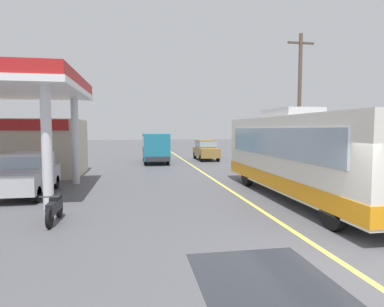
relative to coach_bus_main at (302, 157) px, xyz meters
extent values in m
plane|color=#4C4C51|center=(-2.28, 13.98, -1.72)|extent=(120.00, 120.00, 0.00)
cube|color=#D8CC4C|center=(-2.28, 8.98, -1.72)|extent=(0.16, 50.00, 0.01)
cube|color=#26282D|center=(-4.20, -6.93, -1.72)|extent=(2.52, 3.97, 0.01)
cube|color=silver|center=(0.00, 0.01, 0.16)|extent=(2.50, 11.00, 2.90)
cube|color=orange|center=(0.00, 0.01, -0.94)|extent=(2.54, 11.04, 0.56)
cube|color=#8C9EAD|center=(-1.27, 0.01, 0.61)|extent=(0.06, 9.35, 1.10)
cube|color=#8C9EAD|center=(1.27, 0.01, 0.61)|extent=(0.06, 9.35, 1.10)
cube|color=#B2B2B7|center=(0.00, 1.01, 1.79)|extent=(1.60, 2.80, 0.36)
cylinder|color=black|center=(-1.10, -3.89, -1.22)|extent=(0.30, 1.00, 1.00)
cylinder|color=black|center=(-1.10, 3.31, -1.22)|extent=(0.30, 1.00, 1.00)
cylinder|color=black|center=(1.10, 3.31, -1.22)|extent=(0.30, 1.00, 1.00)
cylinder|color=silver|center=(-9.63, 0.05, 0.58)|extent=(0.36, 0.36, 4.60)
cylinder|color=silver|center=(-9.63, 5.45, 0.58)|extent=(0.36, 0.36, 4.60)
cube|color=beige|center=(-13.33, 8.95, -0.02)|extent=(7.00, 4.40, 3.40)
cube|color=#B21E1E|center=(-13.33, 6.71, 1.33)|extent=(6.30, 0.10, 0.60)
cube|color=#B2B2B7|center=(-11.09, 2.65, -1.00)|extent=(1.70, 4.20, 0.80)
cube|color=#B2B2B7|center=(-11.09, 2.85, -0.25)|extent=(1.50, 2.31, 0.70)
cube|color=#8C9EAD|center=(-11.09, 2.85, -0.25)|extent=(1.53, 2.35, 0.49)
cylinder|color=black|center=(-10.34, 1.15, -1.40)|extent=(0.20, 0.64, 0.64)
cylinder|color=black|center=(-11.84, 4.15, -1.40)|extent=(0.20, 0.64, 0.64)
cylinder|color=black|center=(-10.34, 4.15, -1.40)|extent=(0.20, 0.64, 0.64)
cube|color=teal|center=(-4.94, 15.63, -0.33)|extent=(2.00, 6.00, 2.10)
cube|color=#8C9EAD|center=(-4.94, 15.63, 0.07)|extent=(2.04, 5.10, 0.80)
cube|color=#2D2D33|center=(-4.94, 12.58, -1.18)|extent=(1.90, 0.16, 0.36)
cylinder|color=black|center=(-5.82, 13.63, -1.34)|extent=(0.22, 0.76, 0.76)
cylinder|color=black|center=(-4.06, 13.63, -1.34)|extent=(0.22, 0.76, 0.76)
cylinder|color=black|center=(-5.82, 17.63, -1.34)|extent=(0.22, 0.76, 0.76)
cylinder|color=black|center=(-4.06, 17.63, -1.34)|extent=(0.22, 0.76, 0.76)
cylinder|color=black|center=(-9.00, -2.37, -1.42)|extent=(0.10, 0.60, 0.60)
cylinder|color=black|center=(-9.00, -1.17, -1.42)|extent=(0.10, 0.60, 0.60)
cube|color=black|center=(-9.00, -1.77, -1.22)|extent=(0.20, 1.30, 0.36)
cube|color=black|center=(-9.00, -1.62, -1.00)|extent=(0.24, 0.60, 0.12)
cylinder|color=#2D2D33|center=(-9.00, -2.32, -0.82)|extent=(0.55, 0.04, 0.04)
cylinder|color=#33333F|center=(-11.33, 2.08, -1.31)|extent=(0.14, 0.14, 0.82)
cylinder|color=#33333F|center=(-11.15, 2.08, -1.31)|extent=(0.14, 0.14, 0.82)
cube|color=#3359B2|center=(-11.24, 2.08, -0.60)|extent=(0.36, 0.22, 0.60)
sphere|color=tan|center=(-11.24, 2.08, -0.17)|extent=(0.22, 0.22, 0.22)
cylinder|color=#3359B2|center=(-11.47, 2.08, -0.65)|extent=(0.09, 0.09, 0.58)
cylinder|color=#3359B2|center=(-11.01, 2.08, -0.65)|extent=(0.09, 0.09, 0.58)
cube|color=olive|center=(-0.26, 16.83, -1.00)|extent=(1.70, 4.20, 0.80)
cube|color=olive|center=(-0.26, 17.03, -0.25)|extent=(1.50, 2.31, 0.70)
cube|color=#8C9EAD|center=(-0.26, 17.03, -0.25)|extent=(1.53, 2.35, 0.49)
cylinder|color=black|center=(-1.01, 15.33, -1.40)|extent=(0.20, 0.64, 0.64)
cylinder|color=black|center=(0.49, 15.33, -1.40)|extent=(0.20, 0.64, 0.64)
cylinder|color=black|center=(-1.01, 18.33, -1.40)|extent=(0.20, 0.64, 0.64)
cylinder|color=black|center=(0.49, 18.33, -1.40)|extent=(0.20, 0.64, 0.64)
cylinder|color=brown|center=(4.09, 7.96, 2.78)|extent=(0.24, 0.24, 9.00)
cube|color=#4C3D33|center=(4.09, 7.96, 6.68)|extent=(1.80, 0.12, 0.12)
camera|label=1|loc=(-6.54, -12.00, 1.12)|focal=30.31mm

